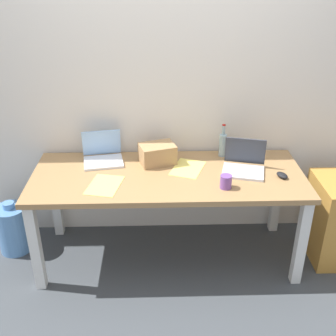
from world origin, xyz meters
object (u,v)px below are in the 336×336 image
Objects in this scene: coffee_mug at (226,182)px; water_cooler_jug at (13,228)px; beer_bottle at (223,144)px; cardboard_box at (157,154)px; computer_mouse at (282,175)px; desk at (168,184)px; laptop_left at (103,155)px; laptop_right at (244,164)px.

coffee_mug reaches higher than water_cooler_jug.
beer_bottle reaches higher than cardboard_box.
beer_bottle is 0.59× the size of water_cooler_jug.
beer_bottle is 0.51m from coffee_mug.
cardboard_box is at bearing 139.82° from computer_mouse.
desk is at bearing -68.44° from cardboard_box.
beer_bottle is at bearing 11.77° from cardboard_box.
beer_bottle reaches higher than coffee_mug.
water_cooler_jug is at bearing 168.71° from coffee_mug.
beer_bottle is 0.54m from computer_mouse.
desk is 0.83m from computer_mouse.
beer_bottle reaches higher than laptop_left.
beer_bottle is at bearing 34.06° from desk.
beer_bottle is at bearing 4.01° from laptop_left.
computer_mouse is (0.26, -0.12, -0.03)m from laptop_right.
desk is 20.97× the size of coffee_mug.
laptop_right is at bearing -10.09° from laptop_left.
water_cooler_jug is (-1.25, 0.12, -0.45)m from desk.
cardboard_box is 2.74× the size of coffee_mug.
laptop_left is at bearing 8.72° from water_cooler_jug.
beer_bottle reaches higher than desk.
laptop_right is 0.29m from beer_bottle.
beer_bottle is at bearing 6.12° from water_cooler_jug.
coffee_mug is at bearing -40.74° from cardboard_box.
laptop_right is 1.32× the size of beer_bottle.
laptop_left is 1.08m from laptop_right.
coffee_mug is (-0.05, -0.51, -0.05)m from beer_bottle.
water_cooler_jug is (-1.17, -0.07, -0.62)m from cardboard_box.
water_cooler_jug is (-2.07, 0.19, -0.56)m from computer_mouse.
water_cooler_jug is at bearing 177.69° from laptop_right.
cardboard_box is 0.58× the size of water_cooler_jug.
desk is 0.46m from coffee_mug.
laptop_right is 0.79× the size of water_cooler_jug.
desk is at bearing 151.09° from computer_mouse.
desk is 1.33m from water_cooler_jug.
cardboard_box is at bearing 111.56° from desk.
beer_bottle is 1.82m from water_cooler_jug.
cardboard_box is 0.61m from coffee_mug.
laptop_left is 0.43m from cardboard_box.
beer_bottle reaches higher than water_cooler_jug.
computer_mouse is 0.45m from coffee_mug.
laptop_left is 3.51× the size of coffee_mug.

